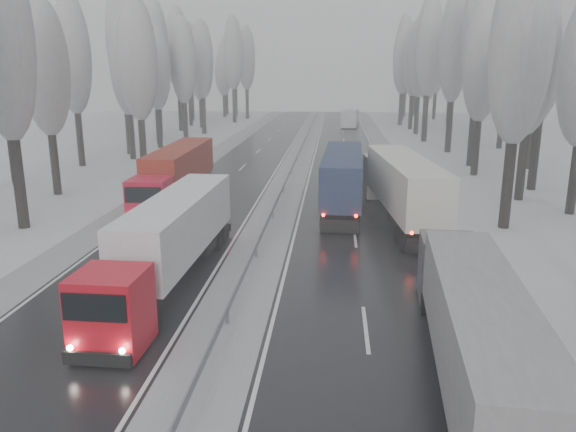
# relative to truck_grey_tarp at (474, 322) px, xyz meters

# --- Properties ---
(carriageway_right) EXTENTS (7.50, 200.00, 0.03)m
(carriageway_right) POSITION_rel_truck_grey_tarp_xyz_m (-2.94, 21.65, -2.10)
(carriageway_right) COLOR black
(carriageway_right) RESTS_ON ground
(carriageway_left) EXTENTS (7.50, 200.00, 0.03)m
(carriageway_left) POSITION_rel_truck_grey_tarp_xyz_m (-13.44, 21.65, -2.10)
(carriageway_left) COLOR black
(carriageway_left) RESTS_ON ground
(median_slush) EXTENTS (3.00, 200.00, 0.04)m
(median_slush) POSITION_rel_truck_grey_tarp_xyz_m (-8.19, 21.65, -2.10)
(median_slush) COLOR #AAAEB3
(median_slush) RESTS_ON ground
(shoulder_right) EXTENTS (2.40, 200.00, 0.04)m
(shoulder_right) POSITION_rel_truck_grey_tarp_xyz_m (2.01, 21.65, -2.10)
(shoulder_right) COLOR #AAAEB3
(shoulder_right) RESTS_ON ground
(shoulder_left) EXTENTS (2.40, 200.00, 0.04)m
(shoulder_left) POSITION_rel_truck_grey_tarp_xyz_m (-18.39, 21.65, -2.10)
(shoulder_left) COLOR #AAAEB3
(shoulder_left) RESTS_ON ground
(median_guardrail) EXTENTS (0.12, 200.00, 0.76)m
(median_guardrail) POSITION_rel_truck_grey_tarp_xyz_m (-8.19, 21.64, -1.52)
(median_guardrail) COLOR slate
(median_guardrail) RESTS_ON ground
(tree_18) EXTENTS (3.60, 3.60, 16.58)m
(tree_18) POSITION_rel_truck_grey_tarp_xyz_m (6.31, 18.69, 8.58)
(tree_18) COLOR black
(tree_18) RESTS_ON ground
(tree_20) EXTENTS (3.60, 3.60, 15.71)m
(tree_20) POSITION_rel_truck_grey_tarp_xyz_m (9.70, 26.82, 8.03)
(tree_20) COLOR black
(tree_20) RESTS_ON ground
(tree_21) EXTENTS (3.60, 3.60, 18.62)m
(tree_21) POSITION_rel_truck_grey_tarp_xyz_m (11.93, 30.82, 9.88)
(tree_21) COLOR black
(tree_21) RESTS_ON ground
(tree_22) EXTENTS (3.60, 3.60, 15.86)m
(tree_22) POSITION_rel_truck_grey_tarp_xyz_m (8.83, 37.25, 8.12)
(tree_22) COLOR black
(tree_22) RESTS_ON ground
(tree_23) EXTENTS (3.60, 3.60, 13.55)m
(tree_23) POSITION_rel_truck_grey_tarp_xyz_m (15.11, 41.25, 6.65)
(tree_23) COLOR black
(tree_23) RESTS_ON ground
(tree_24) EXTENTS (3.60, 3.60, 20.49)m
(tree_24) POSITION_rel_truck_grey_tarp_xyz_m (9.70, 42.67, 11.07)
(tree_24) COLOR black
(tree_24) RESTS_ON ground
(tree_25) EXTENTS (3.60, 3.60, 19.44)m
(tree_25) POSITION_rel_truck_grey_tarp_xyz_m (16.62, 46.67, 10.40)
(tree_25) COLOR black
(tree_25) RESTS_ON ground
(tree_26) EXTENTS (3.60, 3.60, 18.78)m
(tree_26) POSITION_rel_truck_grey_tarp_xyz_m (9.37, 52.92, 9.99)
(tree_26) COLOR black
(tree_26) RESTS_ON ground
(tree_27) EXTENTS (3.60, 3.60, 17.62)m
(tree_27) POSITION_rel_truck_grey_tarp_xyz_m (16.52, 56.92, 9.24)
(tree_27) COLOR black
(tree_27) RESTS_ON ground
(tree_28) EXTENTS (3.60, 3.60, 19.62)m
(tree_28) POSITION_rel_truck_grey_tarp_xyz_m (8.15, 63.61, 10.52)
(tree_28) COLOR black
(tree_28) RESTS_ON ground
(tree_29) EXTENTS (3.60, 3.60, 18.11)m
(tree_29) POSITION_rel_truck_grey_tarp_xyz_m (15.52, 67.61, 9.56)
(tree_29) COLOR black
(tree_29) RESTS_ON ground
(tree_30) EXTENTS (3.60, 3.60, 17.86)m
(tree_30) POSITION_rel_truck_grey_tarp_xyz_m (8.37, 73.36, 9.40)
(tree_30) COLOR black
(tree_30) RESTS_ON ground
(tree_31) EXTENTS (3.60, 3.60, 18.58)m
(tree_31) POSITION_rel_truck_grey_tarp_xyz_m (14.28, 77.36, 9.86)
(tree_31) COLOR black
(tree_31) RESTS_ON ground
(tree_32) EXTENTS (3.60, 3.60, 17.33)m
(tree_32) POSITION_rel_truck_grey_tarp_xyz_m (8.44, 80.87, 9.06)
(tree_32) COLOR black
(tree_32) RESTS_ON ground
(tree_33) EXTENTS (3.60, 3.60, 14.33)m
(tree_33) POSITION_rel_truck_grey_tarp_xyz_m (11.57, 84.87, 7.14)
(tree_33) COLOR black
(tree_33) RESTS_ON ground
(tree_34) EXTENTS (3.60, 3.60, 17.63)m
(tree_34) POSITION_rel_truck_grey_tarp_xyz_m (7.54, 87.97, 9.25)
(tree_34) COLOR black
(tree_34) RESTS_ON ground
(tree_35) EXTENTS (3.60, 3.60, 18.25)m
(tree_35) POSITION_rel_truck_grey_tarp_xyz_m (16.75, 91.97, 9.65)
(tree_35) COLOR black
(tree_35) RESTS_ON ground
(tree_36) EXTENTS (3.60, 3.60, 20.23)m
(tree_36) POSITION_rel_truck_grey_tarp_xyz_m (8.84, 97.81, 10.90)
(tree_36) COLOR black
(tree_36) RESTS_ON ground
(tree_37) EXTENTS (3.60, 3.60, 16.37)m
(tree_37) POSITION_rel_truck_grey_tarp_xyz_m (15.83, 101.81, 8.45)
(tree_37) COLOR black
(tree_37) RESTS_ON ground
(tree_38) EXTENTS (3.60, 3.60, 17.97)m
(tree_38) POSITION_rel_truck_grey_tarp_xyz_m (10.54, 108.38, 9.47)
(tree_38) COLOR black
(tree_38) RESTS_ON ground
(tree_39) EXTENTS (3.60, 3.60, 16.19)m
(tree_39) POSITION_rel_truck_grey_tarp_xyz_m (13.36, 112.38, 8.33)
(tree_39) COLOR black
(tree_39) RESTS_ON ground
(tree_58) EXTENTS (3.60, 3.60, 17.21)m
(tree_58) POSITION_rel_truck_grey_tarp_xyz_m (-23.32, 16.22, 8.99)
(tree_58) COLOR black
(tree_58) RESTS_ON ground
(tree_60) EXTENTS (3.60, 3.60, 14.84)m
(tree_60) POSITION_rel_truck_grey_tarp_xyz_m (-25.94, 25.85, 7.47)
(tree_60) COLOR black
(tree_60) RESTS_ON ground
(tree_61) EXTENTS (3.60, 3.60, 13.95)m
(tree_61) POSITION_rel_truck_grey_tarp_xyz_m (-31.71, 29.85, 6.90)
(tree_61) COLOR black
(tree_61) RESTS_ON ground
(tree_62) EXTENTS (3.60, 3.60, 16.04)m
(tree_62) POSITION_rel_truck_grey_tarp_xyz_m (-22.14, 35.38, 8.24)
(tree_62) COLOR black
(tree_62) RESTS_ON ground
(tree_63) EXTENTS (3.60, 3.60, 16.88)m
(tree_63) POSITION_rel_truck_grey_tarp_xyz_m (-30.04, 39.38, 8.78)
(tree_63) COLOR black
(tree_63) RESTS_ON ground
(tree_64) EXTENTS (3.60, 3.60, 15.42)m
(tree_64) POSITION_rel_truck_grey_tarp_xyz_m (-26.45, 44.37, 7.84)
(tree_64) COLOR black
(tree_64) RESTS_ON ground
(tree_65) EXTENTS (3.60, 3.60, 19.48)m
(tree_65) POSITION_rel_truck_grey_tarp_xyz_m (-28.25, 48.37, 10.43)
(tree_65) COLOR black
(tree_65) RESTS_ON ground
(tree_66) EXTENTS (3.60, 3.60, 15.23)m
(tree_66) POSITION_rel_truck_grey_tarp_xyz_m (-26.35, 54.00, 7.72)
(tree_66) COLOR black
(tree_66) RESTS_ON ground
(tree_67) EXTENTS (3.60, 3.60, 17.09)m
(tree_67) POSITION_rel_truck_grey_tarp_xyz_m (-27.74, 58.00, 8.91)
(tree_67) COLOR black
(tree_67) RESTS_ON ground
(tree_68) EXTENTS (3.60, 3.60, 16.65)m
(tree_68) POSITION_rel_truck_grey_tarp_xyz_m (-24.77, 60.76, 8.63)
(tree_68) COLOR black
(tree_68) RESTS_ON ground
(tree_69) EXTENTS (3.60, 3.60, 19.35)m
(tree_69) POSITION_rel_truck_grey_tarp_xyz_m (-29.61, 64.76, 10.34)
(tree_69) COLOR black
(tree_69) RESTS_ON ground
(tree_70) EXTENTS (3.60, 3.60, 17.09)m
(tree_70) POSITION_rel_truck_grey_tarp_xyz_m (-24.52, 70.84, 8.91)
(tree_70) COLOR black
(tree_70) RESTS_ON ground
(tree_71) EXTENTS (3.60, 3.60, 19.61)m
(tree_71) POSITION_rel_truck_grey_tarp_xyz_m (-29.28, 74.84, 10.51)
(tree_71) COLOR black
(tree_71) RESTS_ON ground
(tree_72) EXTENTS (3.60, 3.60, 15.11)m
(tree_72) POSITION_rel_truck_grey_tarp_xyz_m (-27.12, 80.19, 7.64)
(tree_72) COLOR black
(tree_72) RESTS_ON ground
(tree_73) EXTENTS (3.60, 3.60, 17.22)m
(tree_73) POSITION_rel_truck_grey_tarp_xyz_m (-30.01, 84.19, 8.99)
(tree_73) COLOR black
(tree_73) RESTS_ON ground
(tree_74) EXTENTS (3.60, 3.60, 19.68)m
(tree_74) POSITION_rel_truck_grey_tarp_xyz_m (-23.27, 90.98, 10.56)
(tree_74) COLOR black
(tree_74) RESTS_ON ground
(tree_75) EXTENTS (3.60, 3.60, 18.60)m
(tree_75) POSITION_rel_truck_grey_tarp_xyz_m (-32.39, 94.98, 9.87)
(tree_75) COLOR black
(tree_75) RESTS_ON ground
(tree_76) EXTENTS (3.60, 3.60, 18.55)m
(tree_76) POSITION_rel_truck_grey_tarp_xyz_m (-22.24, 100.37, 9.84)
(tree_76) COLOR black
(tree_76) RESTS_ON ground
(tree_77) EXTENTS (3.60, 3.60, 14.32)m
(tree_77) POSITION_rel_truck_grey_tarp_xyz_m (-27.86, 104.37, 7.14)
(tree_77) COLOR black
(tree_77) RESTS_ON ground
(tree_78) EXTENTS (3.60, 3.60, 19.55)m
(tree_78) POSITION_rel_truck_grey_tarp_xyz_m (-25.75, 106.96, 10.47)
(tree_78) COLOR black
(tree_78) RESTS_ON ground
(tree_79) EXTENTS (3.60, 3.60, 17.07)m
(tree_79) POSITION_rel_truck_grey_tarp_xyz_m (-28.52, 110.96, 8.89)
(tree_79) COLOR black
(tree_79) RESTS_ON ground
(truck_grey_tarp) EXTENTS (3.30, 14.25, 3.63)m
(truck_grey_tarp) POSITION_rel_truck_grey_tarp_xyz_m (0.00, 0.00, 0.00)
(truck_grey_tarp) COLOR #4A4A4F
(truck_grey_tarp) RESTS_ON ground
(truck_blue_box) EXTENTS (3.00, 15.88, 4.05)m
(truck_blue_box) POSITION_rel_truck_grey_tarp_xyz_m (-3.61, 23.33, 0.25)
(truck_blue_box) COLOR #1D294A
(truck_blue_box) RESTS_ON ground
(truck_cream_box) EXTENTS (4.09, 16.50, 4.20)m
(truck_cream_box) POSITION_rel_truck_grey_tarp_xyz_m (0.02, 19.93, 0.33)
(truck_cream_box) COLOR #AFA99B
(truck_cream_box) RESTS_ON ground
(box_truck_distant) EXTENTS (3.28, 8.46, 3.08)m
(box_truck_distant) POSITION_rel_truck_grey_tarp_xyz_m (-1.60, 83.43, -0.54)
(box_truck_distant) COLOR silver
(box_truck_distant) RESTS_ON ground
(truck_red_white) EXTENTS (2.71, 14.72, 3.76)m
(truck_red_white) POSITION_rel_truck_grey_tarp_xyz_m (-11.49, 7.93, 0.08)
(truck_red_white) COLOR red
(truck_red_white) RESTS_ON ground
(truck_red_red) EXTENTS (2.73, 15.47, 3.95)m
(truck_red_red) POSITION_rel_truck_grey_tarp_xyz_m (-15.69, 23.89, 0.19)
(truck_red_red) COLOR red
(truck_red_red) RESTS_ON ground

